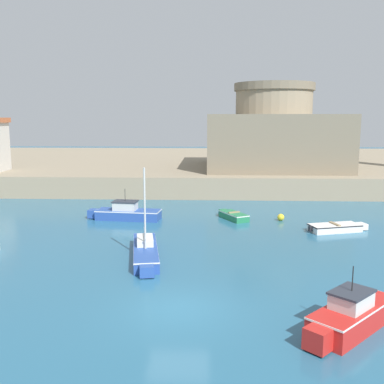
{
  "coord_description": "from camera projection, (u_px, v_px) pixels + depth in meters",
  "views": [
    {
      "loc": [
        1.26,
        -16.76,
        7.51
      ],
      "look_at": [
        -0.15,
        16.26,
        2.0
      ],
      "focal_mm": 42.0,
      "sensor_mm": 36.0,
      "label": 1
    }
  ],
  "objects": [
    {
      "name": "ground_plane",
      "position": [
        178.0,
        309.0,
        17.81
      ],
      "size": [
        200.0,
        200.0,
        0.0
      ],
      "primitive_type": "plane",
      "color": "#28607F"
    },
    {
      "name": "quay_seawall",
      "position": [
        202.0,
        166.0,
        60.72
      ],
      "size": [
        120.0,
        40.0,
        2.05
      ],
      "primitive_type": "cube",
      "color": "gray",
      "rests_on": "ground"
    },
    {
      "name": "dinghy_white_2",
      "position": [
        336.0,
        227.0,
        29.93
      ],
      "size": [
        4.15,
        2.28,
        0.55
      ],
      "color": "white",
      "rests_on": "ground"
    },
    {
      "name": "dinghy_green_3",
      "position": [
        233.0,
        215.0,
        33.47
      ],
      "size": [
        2.23,
        3.18,
        0.58
      ],
      "color": "#237A4C",
      "rests_on": "ground"
    },
    {
      "name": "sailboat_blue_5",
      "position": [
        145.0,
        250.0,
        24.26
      ],
      "size": [
        2.21,
        6.35,
        4.95
      ],
      "color": "#284C9E",
      "rests_on": "ground"
    },
    {
      "name": "motorboat_blue_6",
      "position": [
        126.0,
        213.0,
        33.39
      ],
      "size": [
        5.55,
        2.11,
        2.29
      ],
      "color": "#284C9E",
      "rests_on": "ground"
    },
    {
      "name": "motorboat_red_7",
      "position": [
        351.0,
        315.0,
        15.97
      ],
      "size": [
        4.11,
        4.18,
        2.38
      ],
      "color": "red",
      "rests_on": "ground"
    },
    {
      "name": "mooring_buoy",
      "position": [
        281.0,
        217.0,
        32.97
      ],
      "size": [
        0.51,
        0.51,
        0.51
      ],
      "primitive_type": "sphere",
      "color": "yellow",
      "rests_on": "ground"
    },
    {
      "name": "fortress",
      "position": [
        273.0,
        136.0,
        49.11
      ],
      "size": [
        14.27,
        14.27,
        9.07
      ],
      "color": "#796C57",
      "rests_on": "quay_seawall"
    }
  ]
}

